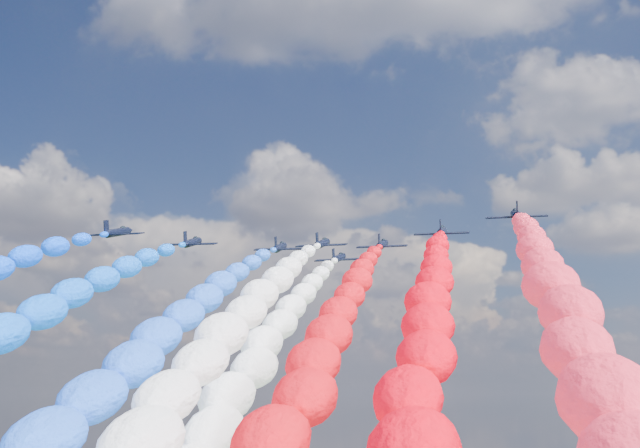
# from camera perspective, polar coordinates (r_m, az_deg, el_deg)

# --- Properties ---
(jet_0) EXTENTS (8.77, 12.01, 5.47)m
(jet_0) POSITION_cam_1_polar(r_m,az_deg,el_deg) (136.00, -13.90, -0.57)
(jet_0) COLOR black
(jet_1) EXTENTS (9.34, 12.41, 5.47)m
(jet_1) POSITION_cam_1_polar(r_m,az_deg,el_deg) (142.52, -8.87, -1.27)
(jet_1) COLOR black
(trail_1) EXTENTS (6.35, 100.79, 44.35)m
(trail_1) POSITION_cam_1_polar(r_m,az_deg,el_deg) (92.94, -19.92, -7.80)
(trail_1) COLOR blue
(jet_2) EXTENTS (9.42, 12.47, 5.47)m
(jet_2) POSITION_cam_1_polar(r_m,az_deg,el_deg) (145.76, -2.81, -1.63)
(jet_2) COLOR black
(trail_2) EXTENTS (6.35, 100.79, 44.35)m
(trail_2) POSITION_cam_1_polar(r_m,az_deg,el_deg) (93.79, -10.25, -8.34)
(trail_2) COLOR blue
(jet_3) EXTENTS (9.04, 12.20, 5.47)m
(jet_3) POSITION_cam_1_polar(r_m,az_deg,el_deg) (141.85, 0.15, -1.37)
(jet_3) COLOR black
(trail_3) EXTENTS (6.35, 100.79, 44.35)m
(trail_3) POSITION_cam_1_polar(r_m,az_deg,el_deg) (88.99, -5.87, -8.29)
(trail_3) COLOR white
(jet_4) EXTENTS (9.47, 12.50, 5.47)m
(jet_4) POSITION_cam_1_polar(r_m,az_deg,el_deg) (157.17, 1.29, -2.38)
(jet_4) COLOR black
(trail_4) EXTENTS (6.35, 100.79, 44.35)m
(trail_4) POSITION_cam_1_polar(r_m,az_deg,el_deg) (104.18, -3.26, -8.82)
(trail_4) COLOR white
(jet_5) EXTENTS (8.92, 12.11, 5.47)m
(jet_5) POSITION_cam_1_polar(r_m,az_deg,el_deg) (143.35, 4.35, -1.44)
(jet_5) COLOR black
(trail_5) EXTENTS (6.35, 100.79, 44.35)m
(trail_5) POSITION_cam_1_polar(r_m,az_deg,el_deg) (89.65, 0.96, -8.37)
(trail_5) COLOR red
(jet_6) EXTENTS (8.90, 12.10, 5.47)m
(jet_6) POSITION_cam_1_polar(r_m,az_deg,el_deg) (132.90, 8.46, -0.53)
(jet_6) COLOR black
(trail_6) EXTENTS (6.35, 100.79, 44.35)m
(trail_6) POSITION_cam_1_polar(r_m,az_deg,el_deg) (78.63, 7.50, -7.81)
(trail_6) COLOR #F00214
(jet_7) EXTENTS (8.87, 12.07, 5.47)m
(jet_7) POSITION_cam_1_polar(r_m,az_deg,el_deg) (122.52, 13.46, 0.62)
(jet_7) COLOR black
(trail_7) EXTENTS (6.35, 100.79, 44.35)m
(trail_7) POSITION_cam_1_polar(r_m,az_deg,el_deg) (68.18, 16.41, -6.85)
(trail_7) COLOR #F72942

